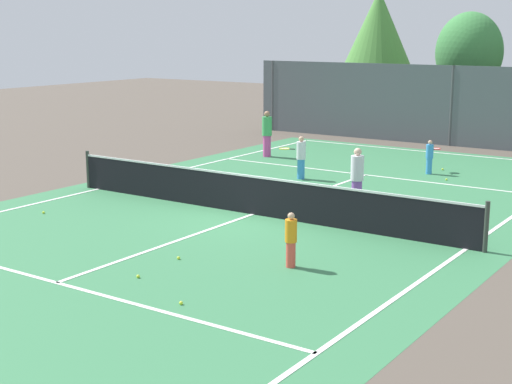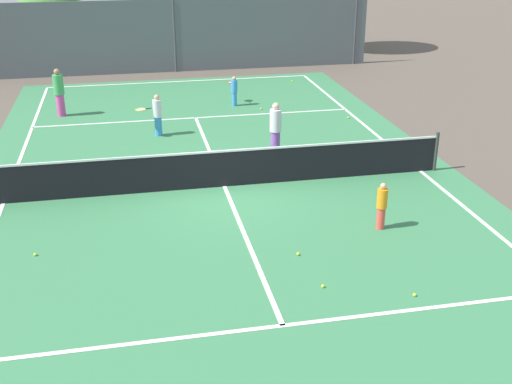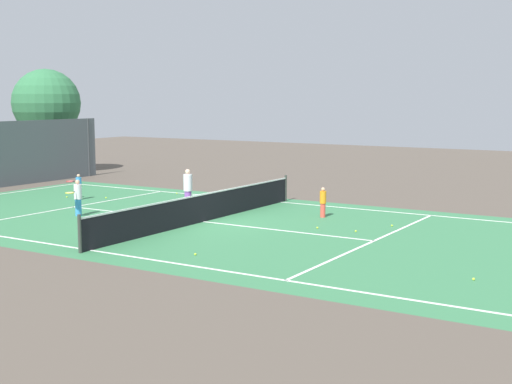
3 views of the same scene
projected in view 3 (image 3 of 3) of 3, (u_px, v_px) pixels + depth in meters
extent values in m
plane|color=brown|center=(204.00, 222.00, 24.78)|extent=(80.00, 80.00, 0.00)
cube|color=#387A4C|center=(204.00, 222.00, 24.78)|extent=(13.00, 25.00, 0.00)
cube|color=white|center=(91.00, 250.00, 20.14)|extent=(0.10, 24.00, 0.01)
cube|color=white|center=(281.00, 202.00, 29.42)|extent=(0.10, 24.00, 0.01)
cube|color=white|center=(374.00, 241.00, 21.45)|extent=(11.00, 0.10, 0.01)
cube|color=white|center=(73.00, 207.00, 28.11)|extent=(11.00, 0.10, 0.01)
cube|color=white|center=(204.00, 222.00, 24.78)|extent=(0.10, 12.80, 0.01)
cylinder|color=#333833|center=(80.00, 234.00, 19.73)|extent=(0.10, 0.10, 1.10)
cylinder|color=#333833|center=(286.00, 188.00, 29.69)|extent=(0.10, 0.10, 1.10)
cube|color=black|center=(203.00, 208.00, 24.72)|extent=(11.80, 0.03, 0.95)
cube|color=white|center=(203.00, 194.00, 24.65)|extent=(11.80, 0.04, 0.05)
cylinder|color=#3F4447|center=(88.00, 147.00, 39.02)|extent=(0.12, 0.12, 3.20)
cylinder|color=brown|center=(48.00, 151.00, 40.82)|extent=(0.47, 0.47, 2.58)
sphere|color=#337547|center=(46.00, 103.00, 40.46)|extent=(3.88, 3.88, 3.88)
cylinder|color=#E54C3F|center=(323.00, 210.00, 25.69)|extent=(0.19, 0.19, 0.51)
cylinder|color=orange|center=(323.00, 197.00, 25.63)|extent=(0.24, 0.24, 0.45)
sphere|color=tan|center=(323.00, 189.00, 25.59)|extent=(0.14, 0.14, 0.14)
cylinder|color=purple|center=(188.00, 200.00, 27.37)|extent=(0.27, 0.27, 0.74)
cylinder|color=silver|center=(188.00, 183.00, 27.28)|extent=(0.34, 0.34, 0.65)
sphere|color=beige|center=(188.00, 172.00, 27.22)|extent=(0.20, 0.20, 0.20)
cylinder|color=#388CD8|center=(79.00, 194.00, 30.12)|extent=(0.19, 0.19, 0.51)
cylinder|color=#388CD8|center=(79.00, 183.00, 30.06)|extent=(0.24, 0.24, 0.45)
sphere|color=tan|center=(78.00, 176.00, 30.02)|extent=(0.14, 0.14, 0.14)
cylinder|color=black|center=(74.00, 182.00, 30.19)|extent=(0.03, 0.20, 0.03)
torus|color=red|center=(70.00, 181.00, 30.32)|extent=(0.33, 0.33, 0.03)
cylinder|color=silver|center=(70.00, 181.00, 30.32)|extent=(0.28, 0.28, 0.00)
cylinder|color=#388CD8|center=(78.00, 207.00, 26.00)|extent=(0.23, 0.23, 0.63)
cylinder|color=silver|center=(78.00, 192.00, 25.92)|extent=(0.29, 0.29, 0.55)
sphere|color=tan|center=(77.00, 182.00, 25.87)|extent=(0.17, 0.17, 0.17)
cylinder|color=black|center=(73.00, 192.00, 25.64)|extent=(0.20, 0.08, 0.03)
torus|color=yellow|center=(70.00, 193.00, 25.40)|extent=(0.40, 0.40, 0.03)
cylinder|color=silver|center=(70.00, 193.00, 25.40)|extent=(0.34, 0.34, 0.00)
sphere|color=#CCE533|center=(195.00, 254.00, 19.50)|extent=(0.07, 0.07, 0.07)
sphere|color=#CCE533|center=(67.00, 197.00, 30.73)|extent=(0.07, 0.07, 0.07)
sphere|color=#CCE533|center=(77.00, 186.00, 34.44)|extent=(0.07, 0.07, 0.07)
sphere|color=#CCE533|center=(317.00, 228.00, 23.46)|extent=(0.07, 0.07, 0.07)
sphere|color=#CCE533|center=(106.00, 198.00, 30.50)|extent=(0.07, 0.07, 0.07)
sphere|color=#CCE533|center=(177.00, 193.00, 31.92)|extent=(0.07, 0.07, 0.07)
sphere|color=#CCE533|center=(474.00, 279.00, 16.83)|extent=(0.07, 0.07, 0.07)
sphere|color=#CCE533|center=(392.00, 226.00, 23.88)|extent=(0.07, 0.07, 0.07)
sphere|color=#CCE533|center=(356.00, 231.00, 22.88)|extent=(0.07, 0.07, 0.07)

